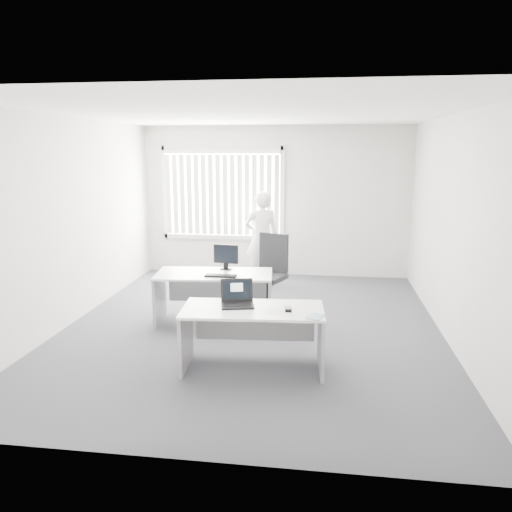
# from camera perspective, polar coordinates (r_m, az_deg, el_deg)

# --- Properties ---
(ground) EXTENTS (6.00, 6.00, 0.00)m
(ground) POSITION_cam_1_polar(r_m,az_deg,el_deg) (6.83, -0.45, -8.14)
(ground) COLOR #4C4B52
(ground) RESTS_ON ground
(wall_back) EXTENTS (5.00, 0.02, 2.80)m
(wall_back) POSITION_cam_1_polar(r_m,az_deg,el_deg) (9.44, 2.18, 6.21)
(wall_back) COLOR silver
(wall_back) RESTS_ON ground
(wall_front) EXTENTS (5.00, 0.02, 2.80)m
(wall_front) POSITION_cam_1_polar(r_m,az_deg,el_deg) (3.60, -7.41, -3.45)
(wall_front) COLOR silver
(wall_front) RESTS_ON ground
(wall_left) EXTENTS (0.02, 6.00, 2.80)m
(wall_left) POSITION_cam_1_polar(r_m,az_deg,el_deg) (7.27, -20.40, 3.73)
(wall_left) COLOR silver
(wall_left) RESTS_ON ground
(wall_right) EXTENTS (0.02, 6.00, 2.80)m
(wall_right) POSITION_cam_1_polar(r_m,az_deg,el_deg) (6.60, 21.55, 2.88)
(wall_right) COLOR silver
(wall_right) RESTS_ON ground
(ceiling) EXTENTS (5.00, 6.00, 0.02)m
(ceiling) POSITION_cam_1_polar(r_m,az_deg,el_deg) (6.43, -0.50, 16.00)
(ceiling) COLOR white
(ceiling) RESTS_ON wall_back
(window) EXTENTS (2.32, 0.06, 1.76)m
(window) POSITION_cam_1_polar(r_m,az_deg,el_deg) (9.54, -3.87, 7.16)
(window) COLOR silver
(window) RESTS_ON wall_back
(blinds) EXTENTS (2.20, 0.10, 1.50)m
(blinds) POSITION_cam_1_polar(r_m,az_deg,el_deg) (9.48, -3.95, 6.95)
(blinds) COLOR white
(blinds) RESTS_ON wall_back
(desk_near) EXTENTS (1.56, 0.82, 0.69)m
(desk_near) POSITION_cam_1_polar(r_m,az_deg,el_deg) (5.44, -0.37, -7.93)
(desk_near) COLOR white
(desk_near) RESTS_ON ground
(desk_far) EXTENTS (1.63, 0.88, 0.71)m
(desk_far) POSITION_cam_1_polar(r_m,az_deg,el_deg) (6.86, -4.78, -3.57)
(desk_far) COLOR white
(desk_far) RESTS_ON ground
(office_chair) EXTENTS (0.83, 0.83, 1.12)m
(office_chair) POSITION_cam_1_polar(r_m,az_deg,el_deg) (7.54, 1.42, -3.40)
(office_chair) COLOR black
(office_chair) RESTS_ON ground
(person) EXTENTS (0.69, 0.56, 1.65)m
(person) POSITION_cam_1_polar(r_m,az_deg,el_deg) (8.89, 0.66, 2.12)
(person) COLOR white
(person) RESTS_ON ground
(laptop) EXTENTS (0.41, 0.38, 0.27)m
(laptop) POSITION_cam_1_polar(r_m,az_deg,el_deg) (5.40, -2.13, -4.41)
(laptop) COLOR black
(laptop) RESTS_ON desk_near
(paper_sheet) EXTENTS (0.33, 0.27, 0.00)m
(paper_sheet) POSITION_cam_1_polar(r_m,az_deg,el_deg) (5.28, 2.85, -6.34)
(paper_sheet) COLOR white
(paper_sheet) RESTS_ON desk_near
(mouse) EXTENTS (0.08, 0.12, 0.05)m
(mouse) POSITION_cam_1_polar(r_m,az_deg,el_deg) (5.29, 3.71, -6.02)
(mouse) COLOR #AAABAD
(mouse) RESTS_ON paper_sheet
(booklet) EXTENTS (0.20, 0.24, 0.01)m
(booklet) POSITION_cam_1_polar(r_m,az_deg,el_deg) (5.14, 6.83, -6.90)
(booklet) COLOR white
(booklet) RESTS_ON desk_near
(keyboard) EXTENTS (0.42, 0.14, 0.02)m
(keyboard) POSITION_cam_1_polar(r_m,az_deg,el_deg) (6.61, -4.06, -2.28)
(keyboard) COLOR black
(keyboard) RESTS_ON desk_far
(monitor) EXTENTS (0.37, 0.15, 0.36)m
(monitor) POSITION_cam_1_polar(r_m,az_deg,el_deg) (6.96, -3.46, -0.12)
(monitor) COLOR black
(monitor) RESTS_ON desk_far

